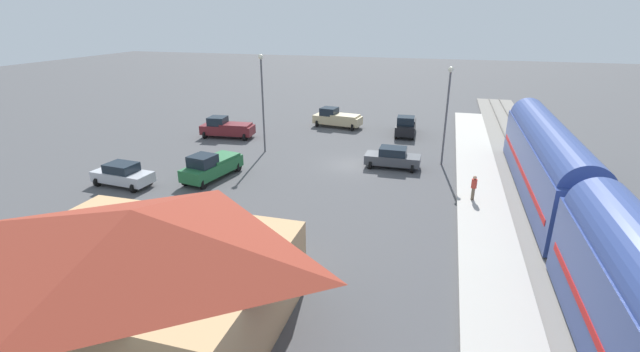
% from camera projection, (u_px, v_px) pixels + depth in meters
% --- Properties ---
extents(ground_plane, '(200.00, 200.00, 0.00)m').
position_uv_depth(ground_plane, '(353.00, 165.00, 36.84)').
color(ground_plane, '#4C4C4F').
extents(railway_track, '(4.80, 70.00, 0.30)m').
position_uv_depth(railway_track, '(532.00, 180.00, 33.18)').
color(railway_track, gray).
rests_on(railway_track, ground).
extents(platform, '(3.20, 46.00, 0.30)m').
position_uv_depth(platform, '(477.00, 175.00, 34.19)').
color(platform, '#B7B2A8').
rests_on(platform, ground).
extents(station_building, '(11.88, 9.16, 5.09)m').
position_uv_depth(station_building, '(140.00, 266.00, 17.14)').
color(station_building, tan).
rests_on(station_building, ground).
extents(pedestrian_on_platform, '(0.36, 0.36, 1.71)m').
position_uv_depth(pedestrian_on_platform, '(474.00, 186.00, 28.84)').
color(pedestrian_on_platform, brown).
rests_on(pedestrian_on_platform, platform).
extents(sedan_charcoal, '(4.51, 2.30, 1.74)m').
position_uv_depth(sedan_charcoal, '(393.00, 157.00, 35.92)').
color(sedan_charcoal, '#47494F').
rests_on(sedan_charcoal, ground).
extents(pickup_tan, '(5.64, 3.12, 2.14)m').
position_uv_depth(pickup_tan, '(337.00, 118.00, 49.00)').
color(pickup_tan, '#C6B284').
rests_on(pickup_tan, ground).
extents(sedan_silver, '(4.64, 2.55, 1.74)m').
position_uv_depth(sedan_silver, '(123.00, 174.00, 32.10)').
color(sedan_silver, silver).
rests_on(sedan_silver, ground).
extents(pickup_maroon, '(5.56, 2.87, 2.14)m').
position_uv_depth(pickup_maroon, '(227.00, 128.00, 44.79)').
color(pickup_maroon, maroon).
rests_on(pickup_maroon, ground).
extents(pickup_green, '(2.87, 5.66, 2.14)m').
position_uv_depth(pickup_green, '(211.00, 166.00, 33.46)').
color(pickup_green, '#236638').
rests_on(pickup_green, ground).
extents(pickup_black, '(2.20, 5.48, 2.14)m').
position_uv_depth(pickup_black, '(406.00, 125.00, 45.88)').
color(pickup_black, black).
rests_on(pickup_black, ground).
extents(light_pole_near_platform, '(0.44, 0.44, 8.14)m').
position_uv_depth(light_pole_near_platform, '(447.00, 105.00, 35.21)').
color(light_pole_near_platform, '#515156').
rests_on(light_pole_near_platform, ground).
extents(light_pole_lot_center, '(0.44, 0.44, 8.79)m').
position_uv_depth(light_pole_lot_center, '(262.00, 93.00, 38.55)').
color(light_pole_lot_center, '#515156').
rests_on(light_pole_lot_center, ground).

